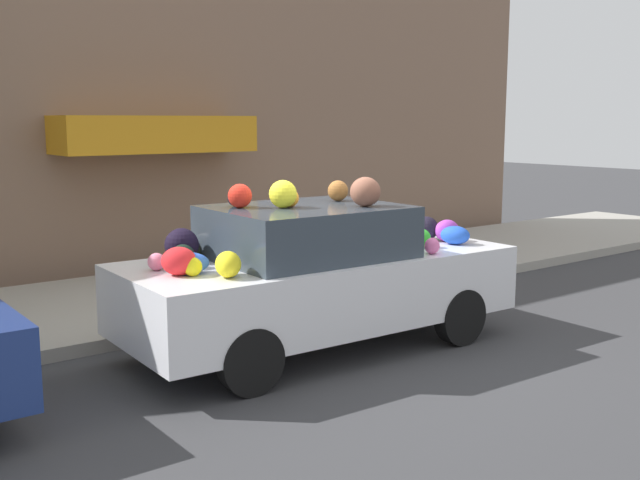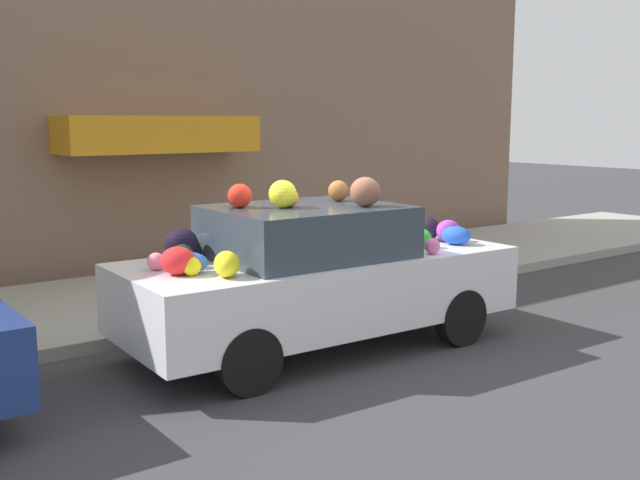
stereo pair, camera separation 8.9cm
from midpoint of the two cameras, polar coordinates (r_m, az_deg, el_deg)
name	(u,v)px [view 2 (the right image)]	position (r m, az deg, el deg)	size (l,w,h in m)	color
ground_plane	(314,345)	(8.10, -0.13, -8.01)	(60.00, 60.00, 0.00)	#38383A
sidewalk_curb	(196,293)	(10.30, -9.15, -3.97)	(24.00, 3.20, 0.14)	#9E998E
building_facade	(124,74)	(12.08, -14.49, 12.17)	(18.00, 1.20, 6.25)	#846651
fire_hydrant	(408,250)	(11.13, 6.96, -0.75)	(0.20, 0.20, 0.70)	gold
art_car	(317,274)	(7.79, 0.06, -2.63)	(4.23, 1.83, 1.82)	silver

